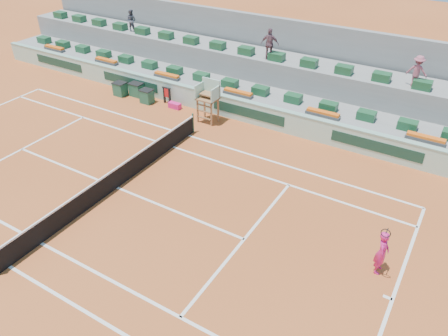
{
  "coord_description": "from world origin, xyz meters",
  "views": [
    {
      "loc": [
        12.07,
        -10.88,
        11.37
      ],
      "look_at": [
        4.0,
        2.5,
        1.0
      ],
      "focal_mm": 35.0,
      "sensor_mm": 36.0,
      "label": 1
    }
  ],
  "objects_px": {
    "player_bag": "(175,106)",
    "drink_cooler_a": "(147,96)",
    "umpire_chair": "(209,95)",
    "tennis_player": "(382,252)"
  },
  "relations": [
    {
      "from": "player_bag",
      "to": "drink_cooler_a",
      "type": "relative_size",
      "value": 0.92
    },
    {
      "from": "player_bag",
      "to": "umpire_chair",
      "type": "bearing_deg",
      "value": -6.62
    },
    {
      "from": "umpire_chair",
      "to": "drink_cooler_a",
      "type": "xyz_separation_m",
      "value": [
        -4.51,
        0.07,
        -1.12
      ]
    },
    {
      "from": "player_bag",
      "to": "tennis_player",
      "type": "height_order",
      "value": "tennis_player"
    },
    {
      "from": "umpire_chair",
      "to": "tennis_player",
      "type": "height_order",
      "value": "umpire_chair"
    },
    {
      "from": "player_bag",
      "to": "drink_cooler_a",
      "type": "distance_m",
      "value": 1.93
    },
    {
      "from": "player_bag",
      "to": "umpire_chair",
      "type": "distance_m",
      "value": 2.97
    },
    {
      "from": "umpire_chair",
      "to": "drink_cooler_a",
      "type": "bearing_deg",
      "value": 179.11
    },
    {
      "from": "player_bag",
      "to": "tennis_player",
      "type": "bearing_deg",
      "value": -26.25
    },
    {
      "from": "umpire_chair",
      "to": "tennis_player",
      "type": "bearing_deg",
      "value": -30.19
    }
  ]
}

